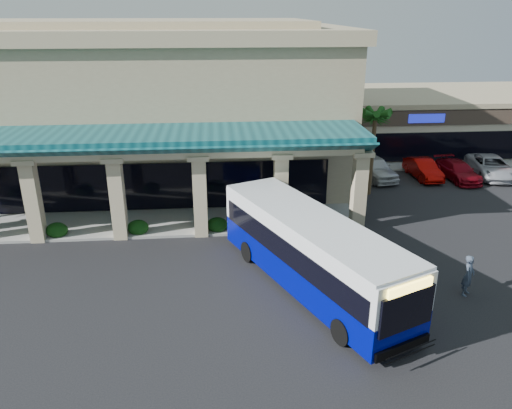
{
  "coord_description": "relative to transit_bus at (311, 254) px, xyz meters",
  "views": [
    {
      "loc": [
        -2.06,
        -20.87,
        12.06
      ],
      "look_at": [
        0.02,
        4.08,
        2.2
      ],
      "focal_mm": 35.0,
      "sensor_mm": 36.0,
      "label": 1
    }
  ],
  "objects": [
    {
      "name": "palm_1",
      "position": [
        7.41,
        15.0,
        1.17
      ],
      "size": [
        2.4,
        2.4,
        5.8
      ],
      "primitive_type": null,
      "color": "#144412",
      "rests_on": "ground"
    },
    {
      "name": "arcade",
      "position": [
        -10.09,
        7.8,
        1.12
      ],
      "size": [
        30.0,
        6.2,
        5.7
      ],
      "primitive_type": null,
      "color": "#0C444C",
      "rests_on": "ground"
    },
    {
      "name": "palm_0",
      "position": [
        6.41,
        12.0,
        1.57
      ],
      "size": [
        2.4,
        2.4,
        6.6
      ],
      "primitive_type": null,
      "color": "#144412",
      "rests_on": "ground"
    },
    {
      "name": "broadleaf_tree",
      "position": [
        5.41,
        20.0,
        0.67
      ],
      "size": [
        2.6,
        2.6,
        4.81
      ],
      "primitive_type": null,
      "color": "black",
      "rests_on": "ground"
    },
    {
      "name": "car_silver",
      "position": [
        7.78,
        15.41,
        -0.88
      ],
      "size": [
        2.97,
        5.3,
        1.7
      ],
      "primitive_type": "imported",
      "rotation": [
        0.0,
        0.0,
        0.2
      ],
      "color": "silver",
      "rests_on": "ground"
    },
    {
      "name": "strip_mall",
      "position": [
        15.91,
        25.0,
        0.72
      ],
      "size": [
        22.5,
        12.5,
        4.9
      ],
      "primitive_type": null,
      "color": "beige",
      "rests_on": "ground"
    },
    {
      "name": "car_white",
      "position": [
        11.52,
        15.15,
        -1.02
      ],
      "size": [
        1.72,
        4.41,
        1.43
      ],
      "primitive_type": "imported",
      "rotation": [
        0.0,
        0.0,
        0.05
      ],
      "color": "#9C0602",
      "rests_on": "ground"
    },
    {
      "name": "car_gray",
      "position": [
        16.89,
        15.13,
        -0.96
      ],
      "size": [
        3.4,
        5.89,
        1.54
      ],
      "primitive_type": "imported",
      "rotation": [
        0.0,
        0.0,
        -0.16
      ],
      "color": "#B5B6BE",
      "rests_on": "ground"
    },
    {
      "name": "car_red",
      "position": [
        13.98,
        14.54,
        -1.05
      ],
      "size": [
        2.31,
        4.86,
        1.37
      ],
      "primitive_type": "imported",
      "rotation": [
        0.0,
        0.0,
        0.09
      ],
      "color": "maroon",
      "rests_on": "ground"
    },
    {
      "name": "main_building",
      "position": [
        -10.09,
        17.0,
        3.94
      ],
      "size": [
        30.8,
        14.8,
        11.35
      ],
      "primitive_type": null,
      "color": "tan",
      "rests_on": "ground"
    },
    {
      "name": "ground",
      "position": [
        -2.09,
        1.0,
        -1.73
      ],
      "size": [
        110.0,
        110.0,
        0.0
      ],
      "primitive_type": "plane",
      "color": "black"
    },
    {
      "name": "transit_bus",
      "position": [
        0.0,
        0.0,
        0.0
      ],
      "size": [
        7.65,
        12.52,
        3.47
      ],
      "primitive_type": null,
      "rotation": [
        0.0,
        0.0,
        0.42
      ],
      "color": "#00077E",
      "rests_on": "ground"
    },
    {
      "name": "pedestrian",
      "position": [
        6.93,
        -1.22,
        -0.77
      ],
      "size": [
        0.81,
        0.83,
        1.93
      ],
      "primitive_type": "imported",
      "rotation": [
        0.0,
        0.0,
        0.84
      ],
      "color": "#364254",
      "rests_on": "ground"
    }
  ]
}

